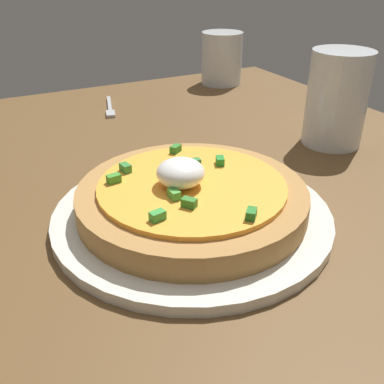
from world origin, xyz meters
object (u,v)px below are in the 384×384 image
object	(u,v)px
fork	(110,108)
cup_far	(222,60)
cup_near	(336,104)
pizza	(192,196)
plate	(192,214)

from	to	relation	value
fork	cup_far	bearing A→B (deg)	119.24
cup_near	pizza	bearing A→B (deg)	-161.37
cup_far	fork	size ratio (longest dim) A/B	0.94
plate	cup_far	bearing A→B (deg)	56.20
pizza	cup_far	size ratio (longest dim) A/B	2.26
plate	fork	xyz separation A→B (cm)	(3.50, 37.05, -0.29)
fork	pizza	bearing A→B (deg)	10.37
plate	fork	distance (cm)	37.21
pizza	fork	world-z (taller)	pizza
plate	cup_near	world-z (taller)	cup_near
pizza	cup_far	xyz separation A→B (cm)	(28.89, 43.07, 2.05)
cup_near	cup_far	bearing A→B (deg)	85.81
plate	pizza	xyz separation A→B (cm)	(-0.05, 0.01, 2.07)
fork	cup_near	bearing A→B (deg)	54.90
cup_far	fork	world-z (taller)	cup_far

